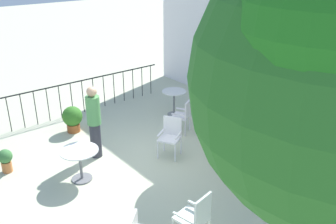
# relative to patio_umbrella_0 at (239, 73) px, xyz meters

# --- Properties ---
(ground_plane) EXTENTS (60.00, 60.00, 0.00)m
(ground_plane) POSITION_rel_patio_umbrella_0_xyz_m (-1.34, -1.40, -2.19)
(ground_plane) COLOR beige
(villa_facade) EXTENTS (9.73, 0.30, 5.25)m
(villa_facade) POSITION_rel_patio_umbrella_0_xyz_m (-1.34, 3.03, 0.43)
(villa_facade) COLOR white
(villa_facade) RESTS_ON ground
(terrace_railing) EXTENTS (0.03, 5.80, 1.01)m
(terrace_railing) POSITION_rel_patio_umbrella_0_xyz_m (-4.93, -1.40, -1.51)
(terrace_railing) COLOR black
(terrace_railing) RESTS_ON ground
(patio_umbrella_0) EXTENTS (2.04, 2.04, 2.47)m
(patio_umbrella_0) POSITION_rel_patio_umbrella_0_xyz_m (0.00, 0.00, 0.00)
(patio_umbrella_0) COLOR #2D2D2D
(patio_umbrella_0) RESTS_ON ground
(cafe_table_0) EXTENTS (0.71, 0.71, 0.76)m
(cafe_table_0) POSITION_rel_patio_umbrella_0_xyz_m (-3.03, 0.78, -1.66)
(cafe_table_0) COLOR silver
(cafe_table_0) RESTS_ON ground
(cafe_table_1) EXTENTS (0.80, 0.80, 0.71)m
(cafe_table_1) POSITION_rel_patio_umbrella_0_xyz_m (-1.62, -2.96, -1.69)
(cafe_table_1) COLOR white
(cafe_table_1) RESTS_ON ground
(patio_chair_0) EXTENTS (0.63, 0.61, 0.95)m
(patio_chair_0) POSITION_rel_patio_umbrella_0_xyz_m (-1.24, -0.80, -1.64)
(patio_chair_0) COLOR white
(patio_chair_0) RESTS_ON ground
(patio_chair_2) EXTENTS (0.56, 0.52, 0.98)m
(patio_chair_2) POSITION_rel_patio_umbrella_0_xyz_m (1.29, -2.34, -1.64)
(patio_chair_2) COLOR silver
(patio_chair_2) RESTS_ON ground
(patio_chair_3) EXTENTS (0.60, 0.61, 0.92)m
(patio_chair_3) POSITION_rel_patio_umbrella_0_xyz_m (-1.96, 0.22, -1.65)
(patio_chair_3) COLOR silver
(patio_chair_3) RESTS_ON ground
(potted_plant_0) EXTENTS (0.54, 0.54, 0.72)m
(potted_plant_0) POSITION_rel_patio_umbrella_0_xyz_m (-3.87, -2.07, -1.79)
(potted_plant_0) COLOR #A05428
(potted_plant_0) RESTS_ON ground
(potted_plant_1) EXTENTS (0.31, 0.31, 0.54)m
(potted_plant_1) POSITION_rel_patio_umbrella_0_xyz_m (-2.93, -4.11, -1.88)
(potted_plant_1) COLOR #C3713D
(potted_plant_1) RESTS_ON ground
(potted_plant_2) EXTENTS (0.39, 0.39, 0.52)m
(potted_plant_2) POSITION_rel_patio_umbrella_0_xyz_m (0.40, 1.11, -1.90)
(potted_plant_2) COLOR #A35938
(potted_plant_2) RESTS_ON ground
(standing_person) EXTENTS (0.45, 0.45, 1.75)m
(standing_person) POSITION_rel_patio_umbrella_0_xyz_m (-2.30, -2.22, -1.28)
(standing_person) COLOR #33333D
(standing_person) RESTS_ON ground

